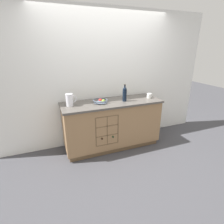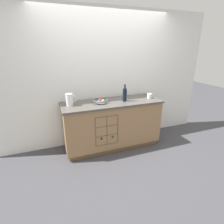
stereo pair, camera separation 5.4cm
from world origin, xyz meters
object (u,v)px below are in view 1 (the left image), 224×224
fruit_bowl (101,101)px  white_pitcher (70,100)px  ceramic_mug (149,96)px  standing_wine_bottle (125,94)px

fruit_bowl → white_pitcher: 0.54m
ceramic_mug → standing_wine_bottle: size_ratio=0.40×
ceramic_mug → standing_wine_bottle: 0.55m
fruit_bowl → standing_wine_bottle: standing_wine_bottle is taller
standing_wine_bottle → ceramic_mug: bearing=1.3°
fruit_bowl → ceramic_mug: ceramic_mug is taller
fruit_bowl → standing_wine_bottle: 0.46m
fruit_bowl → ceramic_mug: size_ratio=2.16×
fruit_bowl → white_pitcher: (-0.54, 0.03, 0.07)m
white_pitcher → ceramic_mug: bearing=-2.6°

